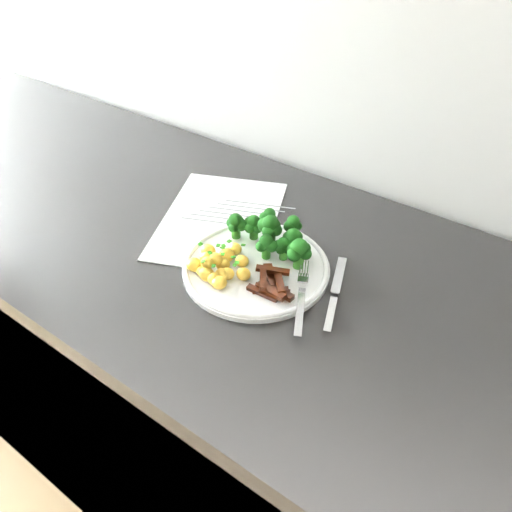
# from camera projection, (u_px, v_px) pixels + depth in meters

# --- Properties ---
(counter) EXTENTS (2.51, 0.63, 0.94)m
(counter) POSITION_uv_depth(u_px,v_px,m) (284.00, 435.00, 1.11)
(counter) COLOR black
(counter) RESTS_ON ground
(recipe_paper) EXTENTS (0.32, 0.36, 0.00)m
(recipe_paper) POSITION_uv_depth(u_px,v_px,m) (220.00, 219.00, 0.95)
(recipe_paper) COLOR white
(recipe_paper) RESTS_ON counter
(plate) EXTENTS (0.25, 0.25, 0.01)m
(plate) POSITION_uv_depth(u_px,v_px,m) (256.00, 266.00, 0.83)
(plate) COLOR white
(plate) RESTS_ON counter
(broccoli) EXTENTS (0.17, 0.10, 0.07)m
(broccoli) POSITION_uv_depth(u_px,v_px,m) (275.00, 234.00, 0.84)
(broccoli) COLOR #236016
(broccoli) RESTS_ON plate
(potatoes) EXTENTS (0.11, 0.11, 0.04)m
(potatoes) POSITION_uv_depth(u_px,v_px,m) (218.00, 265.00, 0.81)
(potatoes) COLOR #FFCB4E
(potatoes) RESTS_ON plate
(beef_strips) EXTENTS (0.08, 0.07, 0.02)m
(beef_strips) POSITION_uv_depth(u_px,v_px,m) (271.00, 285.00, 0.78)
(beef_strips) COLOR black
(beef_strips) RESTS_ON plate
(fork) EXTENTS (0.09, 0.16, 0.02)m
(fork) POSITION_uv_depth(u_px,v_px,m) (301.00, 300.00, 0.76)
(fork) COLOR silver
(fork) RESTS_ON plate
(knife) EXTENTS (0.07, 0.16, 0.02)m
(knife) POSITION_uv_depth(u_px,v_px,m) (333.00, 301.00, 0.77)
(knife) COLOR silver
(knife) RESTS_ON plate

